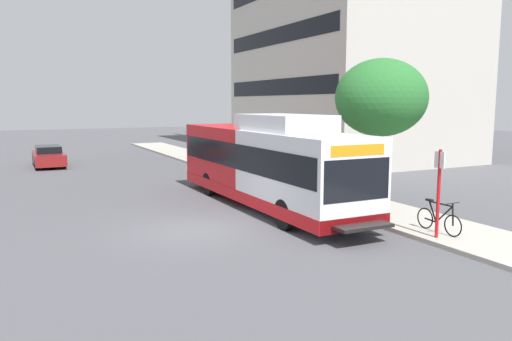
{
  "coord_description": "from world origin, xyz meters",
  "views": [
    {
      "loc": [
        -5.17,
        -14.78,
        4.07
      ],
      "look_at": [
        2.89,
        1.42,
        1.6
      ],
      "focal_mm": 34.83,
      "sensor_mm": 36.0,
      "label": 1
    }
  ],
  "objects_px": {
    "bus_stop_sign_pole": "(439,187)",
    "parked_car_far_lane": "(49,156)",
    "street_tree_near_stop": "(381,98)",
    "transit_bus": "(266,164)",
    "bicycle_parked": "(439,219)"
  },
  "relations": [
    {
      "from": "transit_bus",
      "to": "bus_stop_sign_pole",
      "type": "bearing_deg",
      "value": -72.52
    },
    {
      "from": "bus_stop_sign_pole",
      "to": "street_tree_near_stop",
      "type": "bearing_deg",
      "value": 68.75
    },
    {
      "from": "bicycle_parked",
      "to": "parked_car_far_lane",
      "type": "xyz_separation_m",
      "value": [
        -9.39,
        23.67,
        0.1
      ]
    },
    {
      "from": "transit_bus",
      "to": "bicycle_parked",
      "type": "height_order",
      "value": "transit_bus"
    },
    {
      "from": "street_tree_near_stop",
      "to": "parked_car_far_lane",
      "type": "height_order",
      "value": "street_tree_near_stop"
    },
    {
      "from": "street_tree_near_stop",
      "to": "parked_car_far_lane",
      "type": "xyz_separation_m",
      "value": [
        -10.79,
        19.21,
        -3.59
      ]
    },
    {
      "from": "bicycle_parked",
      "to": "bus_stop_sign_pole",
      "type": "bearing_deg",
      "value": -141.46
    },
    {
      "from": "transit_bus",
      "to": "bicycle_parked",
      "type": "bearing_deg",
      "value": -67.7
    },
    {
      "from": "street_tree_near_stop",
      "to": "parked_car_far_lane",
      "type": "distance_m",
      "value": 22.32
    },
    {
      "from": "transit_bus",
      "to": "bus_stop_sign_pole",
      "type": "distance_m",
      "value": 7.09
    },
    {
      "from": "bus_stop_sign_pole",
      "to": "street_tree_near_stop",
      "type": "xyz_separation_m",
      "value": [
        1.89,
        4.85,
        2.61
      ]
    },
    {
      "from": "bus_stop_sign_pole",
      "to": "parked_car_far_lane",
      "type": "bearing_deg",
      "value": 110.3
    },
    {
      "from": "bus_stop_sign_pole",
      "to": "parked_car_far_lane",
      "type": "relative_size",
      "value": 0.58
    },
    {
      "from": "bicycle_parked",
      "to": "street_tree_near_stop",
      "type": "distance_m",
      "value": 5.96
    },
    {
      "from": "transit_bus",
      "to": "street_tree_near_stop",
      "type": "distance_m",
      "value": 5.13
    }
  ]
}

